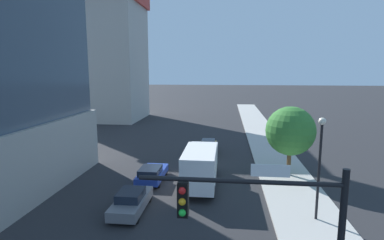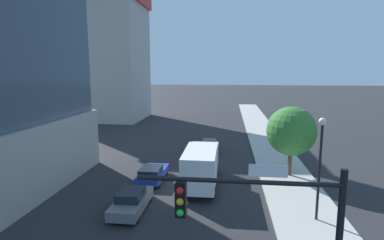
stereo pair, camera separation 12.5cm
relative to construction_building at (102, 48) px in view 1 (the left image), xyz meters
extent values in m
cube|color=#B2AFA8|center=(28.63, -32.34, -13.36)|extent=(4.58, 120.00, 0.15)
cube|color=#B2AFA8|center=(-0.03, 0.03, -1.34)|extent=(14.63, 12.70, 24.20)
cube|color=gold|center=(4.36, -3.78, 2.74)|extent=(0.90, 0.90, 32.34)
cylinder|color=black|center=(23.80, -48.50, -7.40)|extent=(5.89, 0.14, 0.14)
cube|color=black|center=(22.17, -48.50, -8.02)|extent=(0.32, 0.36, 1.05)
sphere|color=red|center=(22.17, -48.69, -7.68)|extent=(0.22, 0.22, 0.22)
sphere|color=orange|center=(22.17, -48.69, -8.02)|extent=(0.22, 0.22, 0.22)
sphere|color=green|center=(22.17, -48.69, -8.36)|extent=(0.22, 0.22, 0.22)
cube|color=white|center=(24.68, -48.50, -7.05)|extent=(1.10, 0.04, 0.36)
cylinder|color=black|center=(29.03, -38.49, -10.32)|extent=(0.16, 0.16, 5.93)
sphere|color=silver|center=(29.03, -38.49, -7.18)|extent=(0.44, 0.44, 0.44)
cylinder|color=brown|center=(28.93, -30.21, -12.12)|extent=(0.36, 0.36, 2.34)
sphere|color=#387F33|center=(28.93, -30.21, -9.36)|extent=(4.23, 4.23, 4.23)
cube|color=#233D9E|center=(17.28, -32.59, -12.87)|extent=(1.93, 4.43, 0.57)
cube|color=#19212D|center=(17.28, -33.26, -12.34)|extent=(1.62, 2.21, 0.50)
cylinder|color=black|center=(16.43, -31.08, -13.11)|extent=(0.22, 0.66, 0.66)
cylinder|color=black|center=(18.13, -31.08, -13.11)|extent=(0.22, 0.66, 0.66)
cylinder|color=black|center=(16.43, -34.09, -13.11)|extent=(0.22, 0.66, 0.66)
cylinder|color=black|center=(18.13, -34.09, -13.11)|extent=(0.22, 0.66, 0.66)
cube|color=slate|center=(17.28, -38.41, -12.86)|extent=(1.84, 4.53, 0.65)
cube|color=#19212D|center=(17.28, -38.53, -12.26)|extent=(1.55, 2.00, 0.55)
cylinder|color=black|center=(16.47, -36.87, -13.13)|extent=(0.22, 0.60, 0.60)
cylinder|color=black|center=(18.09, -36.87, -13.13)|extent=(0.22, 0.60, 0.60)
cylinder|color=black|center=(16.47, -39.95, -13.13)|extent=(0.22, 0.60, 0.60)
cylinder|color=black|center=(18.09, -39.95, -13.13)|extent=(0.22, 0.60, 0.60)
cube|color=#AD8938|center=(21.45, -23.07, -12.80)|extent=(1.76, 4.10, 0.67)
cube|color=#19212D|center=(21.45, -22.90, -12.22)|extent=(1.48, 1.83, 0.50)
cylinder|color=black|center=(20.68, -21.68, -13.08)|extent=(0.22, 0.71, 0.71)
cylinder|color=black|center=(22.23, -21.68, -13.08)|extent=(0.22, 0.71, 0.71)
cylinder|color=black|center=(20.68, -24.47, -13.08)|extent=(0.22, 0.71, 0.71)
cylinder|color=black|center=(22.23, -24.47, -13.08)|extent=(0.22, 0.71, 0.71)
cube|color=silver|center=(21.45, -30.13, -11.83)|extent=(2.44, 2.22, 2.11)
cube|color=white|center=(21.45, -34.16, -11.58)|extent=(2.44, 5.55, 2.61)
cylinder|color=black|center=(20.38, -30.13, -12.98)|extent=(0.30, 0.91, 0.91)
cylinder|color=black|center=(22.53, -30.13, -12.98)|extent=(0.30, 0.91, 0.91)
cylinder|color=black|center=(20.38, -35.55, -12.98)|extent=(0.30, 0.91, 0.91)
cylinder|color=black|center=(22.53, -35.55, -12.98)|extent=(0.30, 0.91, 0.91)
camera|label=1|loc=(23.40, -57.16, -4.24)|focal=28.98mm
camera|label=2|loc=(23.53, -57.14, -4.24)|focal=28.98mm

